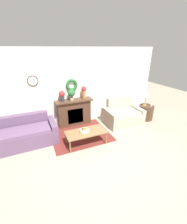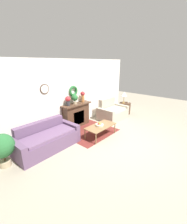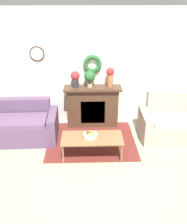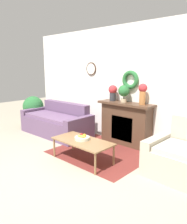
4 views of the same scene
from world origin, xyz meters
The scene contains 11 objects.
ground_plane centered at (0.00, 0.00, 0.00)m, with size 16.00×16.00×0.00m, color #9E937F.
floor_rug centered at (-0.10, 1.59, 0.00)m, with size 1.88×1.68×0.01m.
wall_back centered at (0.00, 2.54, 1.35)m, with size 6.80×0.16×2.70m.
fireplace centered at (-0.05, 2.34, 0.49)m, with size 1.32×0.41×0.97m.
couch_left centered at (-1.83, 1.74, 0.30)m, with size 1.98×0.94×0.81m.
coffee_table centered at (-0.10, 1.00, 0.37)m, with size 1.18×0.58×0.41m.
fruit_bowl centered at (-0.13, 1.02, 0.45)m, with size 0.28×0.28×0.12m.
vase_on_mantel_left centered at (-0.44, 2.34, 1.18)m, with size 0.21×0.21×0.37m.
vase_on_mantel_right centered at (0.35, 2.34, 1.23)m, with size 0.18×0.18×0.44m.
potted_plant_on_mantel centered at (-0.11, 2.32, 1.22)m, with size 0.26×0.26×0.39m.
potted_plant_floor_by_couch centered at (-3.03, 1.80, 0.56)m, with size 0.61×0.61×0.90m.
Camera 4 is at (2.70, -1.72, 1.76)m, focal length 35.00 mm.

